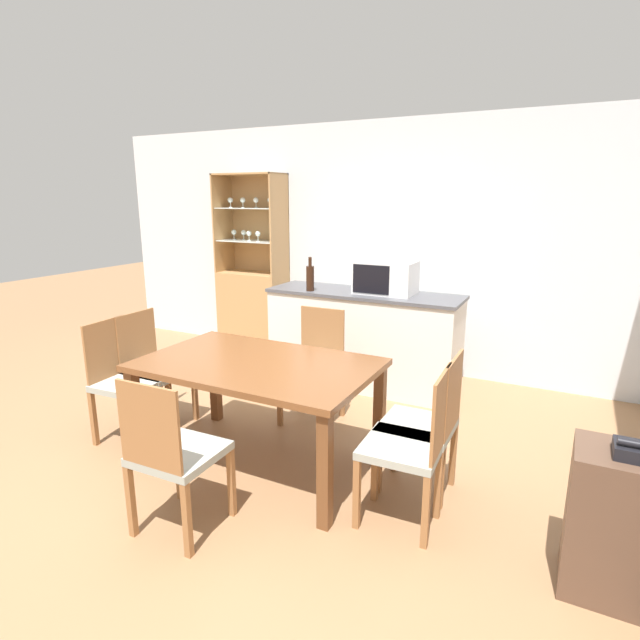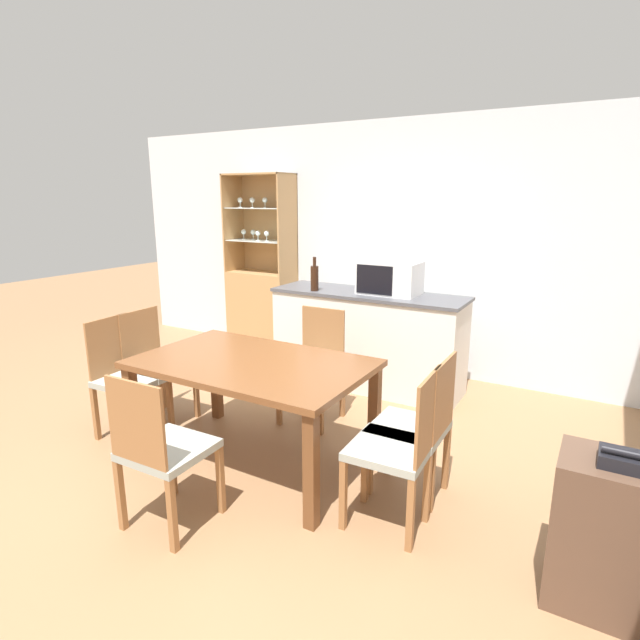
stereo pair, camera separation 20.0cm
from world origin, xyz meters
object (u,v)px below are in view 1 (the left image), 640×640
at_px(dining_chair_side_left_near, 125,381).
at_px(telephone, 638,451).
at_px(dining_chair_head_far, 314,365).
at_px(dining_table, 258,374).
at_px(dining_chair_side_right_far, 425,425).
at_px(wine_bottle, 310,277).
at_px(microwave, 386,277).
at_px(dining_chair_side_left_far, 154,369).
at_px(dining_chair_head_near, 174,454).
at_px(side_cabinet, 637,529).
at_px(display_cabinet, 254,299).
at_px(dining_chair_side_right_near, 410,446).

distance_m(dining_chair_side_left_near, telephone, 3.24).
distance_m(dining_chair_head_far, telephone, 2.39).
xyz_separation_m(dining_table, telephone, (2.12, -0.25, 0.09)).
distance_m(dining_chair_side_right_far, wine_bottle, 2.14).
distance_m(dining_table, telephone, 2.14).
height_order(dining_table, microwave, microwave).
relative_size(dining_chair_side_left_near, dining_chair_head_far, 1.00).
relative_size(wine_bottle, telephone, 1.75).
bearing_deg(telephone, dining_chair_side_left_far, 172.99).
xyz_separation_m(dining_chair_head_near, dining_chair_side_left_far, (-1.10, 0.95, 0.00)).
distance_m(dining_chair_head_near, wine_bottle, 2.44).
bearing_deg(dining_chair_side_left_near, side_cabinet, 85.28).
distance_m(display_cabinet, dining_chair_head_near, 3.38).
xyz_separation_m(dining_chair_side_right_far, dining_chair_side_left_near, (-2.20, -0.29, 0.00)).
relative_size(dining_chair_side_right_far, dining_chair_head_near, 1.00).
height_order(dining_chair_head_near, dining_chair_side_right_near, same).
bearing_deg(telephone, wine_bottle, 145.06).
xyz_separation_m(microwave, wine_bottle, (-0.68, -0.21, -0.02)).
relative_size(display_cabinet, side_cabinet, 2.90).
bearing_deg(dining_chair_side_left_near, dining_table, 94.23).
bearing_deg(dining_chair_head_far, telephone, 151.80).
bearing_deg(wine_bottle, dining_chair_side_right_near, -47.62).
height_order(dining_chair_side_right_far, dining_chair_side_right_near, same).
distance_m(display_cabinet, telephone, 4.41).
bearing_deg(telephone, dining_chair_head_far, 153.49).
bearing_deg(dining_chair_side_right_far, wine_bottle, 47.44).
distance_m(dining_chair_side_left_far, dining_chair_side_left_near, 0.29).
relative_size(side_cabinet, telephone, 3.82).
height_order(display_cabinet, dining_chair_head_far, display_cabinet).
bearing_deg(dining_chair_side_left_near, dining_chair_side_left_far, 176.65).
height_order(dining_chair_side_left_near, dining_chair_side_right_near, same).
xyz_separation_m(dining_chair_head_far, side_cabinet, (2.18, -1.03, -0.11)).
height_order(dining_table, dining_chair_side_left_far, dining_chair_side_left_far).
distance_m(microwave, side_cabinet, 2.84).
distance_m(dining_chair_head_far, side_cabinet, 2.41).
height_order(side_cabinet, telephone, telephone).
xyz_separation_m(dining_chair_head_near, wine_bottle, (-0.42, 2.33, 0.59)).
xyz_separation_m(dining_chair_head_near, dining_chair_side_left_near, (-1.10, 0.66, 0.00)).
relative_size(dining_chair_side_right_far, side_cabinet, 1.29).
bearing_deg(dining_table, dining_chair_head_far, 90.10).
xyz_separation_m(dining_table, dining_chair_head_near, (0.00, -0.81, -0.19)).
bearing_deg(dining_chair_head_far, side_cabinet, 152.96).
distance_m(dining_chair_side_right_far, dining_chair_head_far, 1.28).
bearing_deg(dining_chair_side_left_far, dining_chair_side_right_near, 82.06).
bearing_deg(dining_chair_side_right_far, dining_chair_side_left_far, 89.71).
xyz_separation_m(dining_chair_head_near, microwave, (0.25, 2.54, 0.61)).
xyz_separation_m(microwave, telephone, (1.87, -1.99, -0.33)).
bearing_deg(side_cabinet, dining_chair_side_right_far, 161.13).
height_order(dining_table, dining_chair_head_far, dining_chair_head_far).
xyz_separation_m(display_cabinet, dining_chair_side_left_near, (0.45, -2.34, -0.15)).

